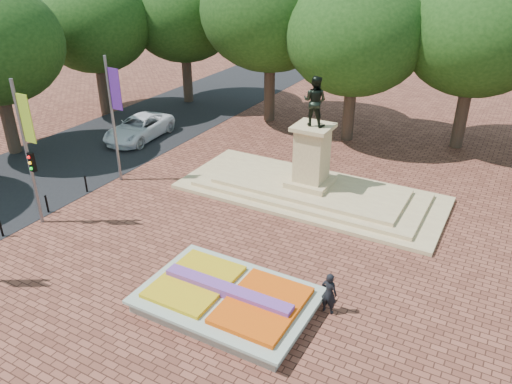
{
  "coord_description": "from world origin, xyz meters",
  "views": [
    {
      "loc": [
        9.02,
        -14.35,
        12.19
      ],
      "look_at": [
        -0.56,
        3.01,
        2.2
      ],
      "focal_mm": 35.0,
      "sensor_mm": 36.0,
      "label": 1
    }
  ],
  "objects_px": {
    "flower_bed": "(228,299)",
    "monument": "(310,179)",
    "van": "(139,128)",
    "pedestrian": "(329,293)"
  },
  "relations": [
    {
      "from": "monument",
      "to": "pedestrian",
      "type": "bearing_deg",
      "value": -62.71
    },
    {
      "from": "van",
      "to": "pedestrian",
      "type": "bearing_deg",
      "value": -35.35
    },
    {
      "from": "monument",
      "to": "van",
      "type": "relative_size",
      "value": 2.49
    },
    {
      "from": "van",
      "to": "monument",
      "type": "bearing_deg",
      "value": -13.79
    },
    {
      "from": "flower_bed",
      "to": "pedestrian",
      "type": "height_order",
      "value": "pedestrian"
    },
    {
      "from": "van",
      "to": "flower_bed",
      "type": "bearing_deg",
      "value": -44.49
    },
    {
      "from": "pedestrian",
      "to": "monument",
      "type": "bearing_deg",
      "value": -58.65
    },
    {
      "from": "flower_bed",
      "to": "monument",
      "type": "distance_m",
      "value": 10.07
    },
    {
      "from": "monument",
      "to": "flower_bed",
      "type": "bearing_deg",
      "value": -84.13
    },
    {
      "from": "monument",
      "to": "van",
      "type": "height_order",
      "value": "monument"
    }
  ]
}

